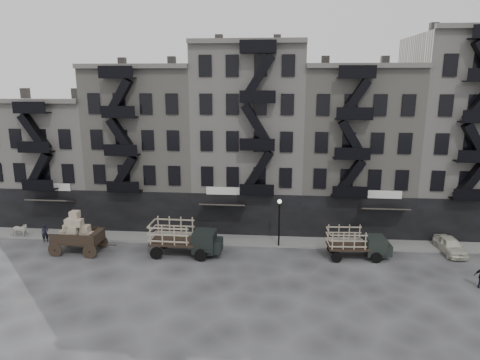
# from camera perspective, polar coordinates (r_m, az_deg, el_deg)

# --- Properties ---
(ground) EXTENTS (140.00, 140.00, 0.00)m
(ground) POSITION_cam_1_polar(r_m,az_deg,el_deg) (35.14, 0.18, -10.38)
(ground) COLOR #38383A
(ground) RESTS_ON ground
(sidewalk) EXTENTS (55.00, 2.50, 0.15)m
(sidewalk) POSITION_cam_1_polar(r_m,az_deg,el_deg) (38.56, 0.66, -8.03)
(sidewalk) COLOR slate
(sidewalk) RESTS_ON ground
(building_west) EXTENTS (10.00, 11.35, 13.20)m
(building_west) POSITION_cam_1_polar(r_m,az_deg,el_deg) (48.32, -23.11, 2.60)
(building_west) COLOR #AEA8A0
(building_west) RESTS_ON ground
(building_midwest) EXTENTS (10.00, 11.35, 16.20)m
(building_midwest) POSITION_cam_1_polar(r_m,az_deg,el_deg) (44.25, -11.76, 4.47)
(building_midwest) COLOR gray
(building_midwest) RESTS_ON ground
(building_center) EXTENTS (10.00, 11.35, 18.20)m
(building_center) POSITION_cam_1_polar(r_m,az_deg,el_deg) (42.32, 1.32, 5.72)
(building_center) COLOR #AEA8A0
(building_center) RESTS_ON ground
(building_mideast) EXTENTS (10.00, 11.35, 16.20)m
(building_mideast) POSITION_cam_1_polar(r_m,az_deg,el_deg) (43.01, 14.77, 4.05)
(building_mideast) COLOR gray
(building_mideast) RESTS_ON ground
(building_east) EXTENTS (10.00, 11.35, 19.20)m
(building_east) POSITION_cam_1_polar(r_m,az_deg,el_deg) (45.58, 27.42, 5.40)
(building_east) COLOR #AEA8A0
(building_east) RESTS_ON ground
(lamp_post) EXTENTS (0.36, 0.36, 4.28)m
(lamp_post) POSITION_cam_1_polar(r_m,az_deg,el_deg) (36.46, 5.25, -4.85)
(lamp_post) COLOR black
(lamp_post) RESTS_ON ground
(horse) EXTENTS (1.76, 0.92, 1.44)m
(horse) POSITION_cam_1_polar(r_m,az_deg,el_deg) (43.78, -27.36, -6.05)
(horse) COLOR beige
(horse) RESTS_ON ground
(wagon) EXTENTS (4.25, 2.40, 3.52)m
(wagon) POSITION_cam_1_polar(r_m,az_deg,el_deg) (38.01, -21.05, -6.19)
(wagon) COLOR black
(wagon) RESTS_ON ground
(stake_truck_west) EXTENTS (5.86, 2.54, 2.91)m
(stake_truck_west) POSITION_cam_1_polar(r_m,az_deg,el_deg) (35.46, -7.51, -7.38)
(stake_truck_west) COLOR black
(stake_truck_west) RESTS_ON ground
(stake_truck_east) EXTENTS (5.12, 2.34, 2.51)m
(stake_truck_east) POSITION_cam_1_polar(r_m,az_deg,el_deg) (35.92, 15.31, -7.87)
(stake_truck_east) COLOR black
(stake_truck_east) RESTS_ON ground
(car_east) EXTENTS (1.85, 4.03, 1.34)m
(car_east) POSITION_cam_1_polar(r_m,az_deg,el_deg) (39.90, 26.22, -7.82)
(car_east) COLOR beige
(car_east) RESTS_ON ground
(pedestrian_west) EXTENTS (0.71, 0.61, 1.64)m
(pedestrian_west) POSITION_cam_1_polar(r_m,az_deg,el_deg) (41.85, -24.55, -6.46)
(pedestrian_west) COLOR black
(pedestrian_west) RESTS_ON ground
(pedestrian_mid) EXTENTS (0.91, 0.75, 1.70)m
(pedestrian_mid) POSITION_cam_1_polar(r_m,az_deg,el_deg) (35.94, -3.65, -8.38)
(pedestrian_mid) COLOR black
(pedestrian_mid) RESTS_ON ground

